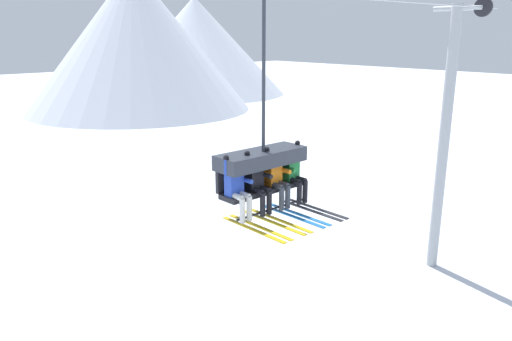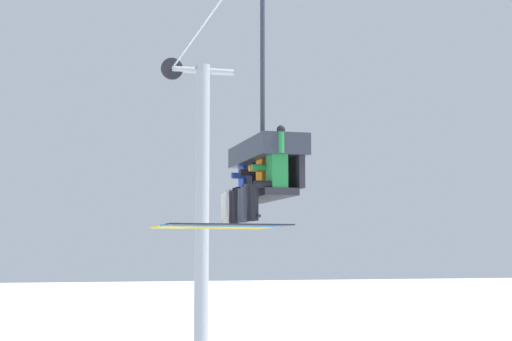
{
  "view_description": "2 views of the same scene",
  "coord_description": "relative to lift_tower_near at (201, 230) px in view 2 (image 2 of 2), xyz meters",
  "views": [
    {
      "loc": [
        -5.54,
        -7.9,
        8.06
      ],
      "look_at": [
        1.02,
        -0.64,
        5.34
      ],
      "focal_mm": 35.0,
      "sensor_mm": 36.0,
      "label": 1
    },
    {
      "loc": [
        11.96,
        -3.87,
        4.16
      ],
      "look_at": [
        0.9,
        -0.85,
        5.36
      ],
      "focal_mm": 55.0,
      "sensor_mm": 36.0,
      "label": 2
    }
  ],
  "objects": [
    {
      "name": "skier_orange",
      "position": [
        8.74,
        -0.92,
        0.5
      ],
      "size": [
        0.48,
        1.7,
        1.34
      ],
      "color": "orange"
    },
    {
      "name": "chairlift_chair",
      "position": [
        8.48,
        -0.71,
        0.82
      ],
      "size": [
        1.99,
        0.74,
        4.24
      ],
      "color": "#232328"
    },
    {
      "name": "lift_tower_near",
      "position": [
        0.0,
        0.0,
        0.0
      ],
      "size": [
        0.36,
        1.88,
        9.07
      ],
      "color": "#9EA3A8",
      "rests_on": "ground_plane"
    },
    {
      "name": "skier_black",
      "position": [
        8.21,
        -0.92,
        0.5
      ],
      "size": [
        0.48,
        1.7,
        1.34
      ],
      "color": "black"
    },
    {
      "name": "skier_blue",
      "position": [
        7.69,
        -0.92,
        0.5
      ],
      "size": [
        0.48,
        1.7,
        1.34
      ],
      "color": "#2847B7"
    },
    {
      "name": "skier_green",
      "position": [
        9.27,
        -0.92,
        0.5
      ],
      "size": [
        0.48,
        1.7,
        1.34
      ],
      "color": "#23843D"
    }
  ]
}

